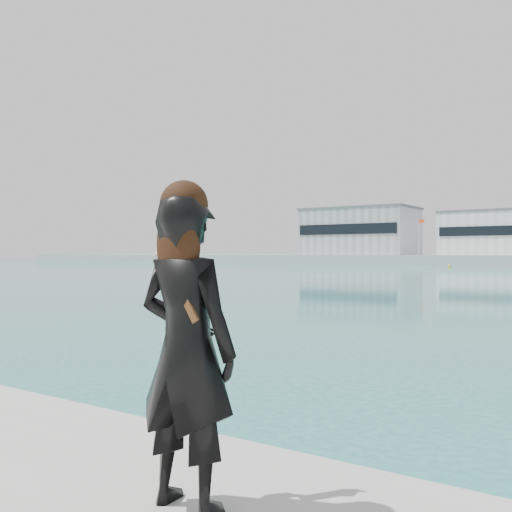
{
  "coord_description": "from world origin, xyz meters",
  "views": [
    {
      "loc": [
        2.41,
        -2.58,
        2.23
      ],
      "look_at": [
        0.29,
        0.55,
        2.22
      ],
      "focal_mm": 40.0,
      "sensor_mm": 36.0,
      "label": 1
    }
  ],
  "objects": [
    {
      "name": "buoy_far",
      "position": [
        -24.64,
        96.29,
        0.0
      ],
      "size": [
        0.5,
        0.5,
        0.5
      ],
      "primitive_type": "sphere",
      "color": "yellow",
      "rests_on": "ground"
    },
    {
      "name": "warehouse_grey_left",
      "position": [
        -55.0,
        127.98,
        7.76
      ],
      "size": [
        26.52,
        16.36,
        11.5
      ],
      "color": "gray",
      "rests_on": "far_quay"
    },
    {
      "name": "warehouse_white",
      "position": [
        -22.0,
        127.98,
        6.76
      ],
      "size": [
        24.48,
        15.35,
        9.5
      ],
      "color": "silver",
      "rests_on": "far_quay"
    },
    {
      "name": "woman",
      "position": [
        0.29,
        -0.15,
        1.74
      ],
      "size": [
        0.66,
        0.44,
        1.87
      ],
      "rotation": [
        0.0,
        0.0,
        3.17
      ],
      "color": "black",
      "rests_on": "near_quay"
    },
    {
      "name": "flagpole_left",
      "position": [
        -37.91,
        121.0,
        6.54
      ],
      "size": [
        1.28,
        0.16,
        8.0
      ],
      "color": "silver",
      "rests_on": "far_quay"
    }
  ]
}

